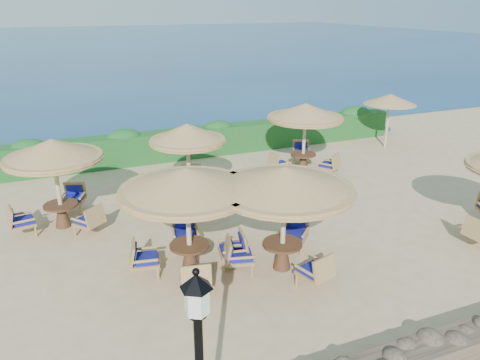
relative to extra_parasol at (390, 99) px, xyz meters
The scene contains 10 objects.
ground 9.62m from the extra_parasol, 146.31° to the right, with size 120.00×120.00×0.00m, color tan.
sea 65.30m from the extra_parasol, 96.86° to the left, with size 160.00×160.00×0.00m, color navy.
hedge 8.20m from the extra_parasol, 165.62° to the left, with size 18.00×0.90×1.20m, color #16471D.
stone_wall 13.95m from the extra_parasol, 124.38° to the right, with size 15.00×0.65×0.44m, color brown.
extra_parasol is the anchor object (origin of this frame).
cafe_set_0 13.04m from the extra_parasol, 149.16° to the right, with size 3.20×3.20×2.65m.
cafe_set_1 11.76m from the extra_parasol, 140.57° to the right, with size 3.31×3.31×2.65m.
cafe_set_3 14.27m from the extra_parasol, 167.99° to the right, with size 2.79×2.79×2.65m.
cafe_set_4 10.37m from the extra_parasol, 164.87° to the right, with size 2.41×2.87×2.65m.
cafe_set_5 5.26m from the extra_parasol, 164.49° to the right, with size 2.87×2.87×2.65m.
Camera 1 is at (-6.06, -11.15, 6.15)m, focal length 35.00 mm.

